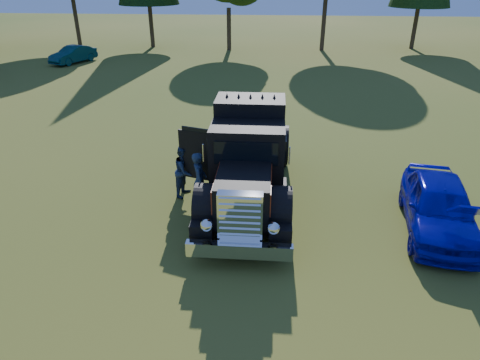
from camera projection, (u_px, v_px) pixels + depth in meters
name	position (u px, v px, depth m)	size (l,w,h in m)	color
ground	(269.00, 259.00, 10.57)	(120.00, 120.00, 0.00)	#395318
diamond_t_truck	(248.00, 163.00, 12.60)	(3.34, 7.16, 3.00)	black
hotrod_coupe	(439.00, 206.00, 11.45)	(2.35, 4.47, 1.89)	#07389B
spectator_near	(200.00, 180.00, 12.54)	(0.63, 0.41, 1.73)	navy
spectator_far	(185.00, 171.00, 13.21)	(0.80, 0.62, 1.64)	#1B2D41
distant_teal_car	(73.00, 55.00, 31.90)	(1.29, 3.70, 1.22)	#093736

